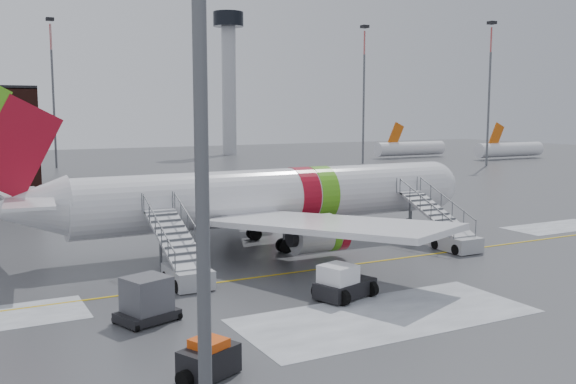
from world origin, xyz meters
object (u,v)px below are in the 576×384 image
uld_container (147,301)px  baggage_tractor (209,361)px  airstair_fwd (449,233)px  pushback_tug (343,283)px  airstair_aft (183,264)px  airliner (262,198)px

uld_container → baggage_tractor: bearing=-87.6°
baggage_tractor → airstair_fwd: bearing=29.4°
pushback_tug → baggage_tractor: size_ratio=1.21×
airstair_fwd → airstair_aft: 18.95m
uld_container → airliner: bearing=46.4°
airstair_fwd → airstair_aft: same height
airliner → airstair_aft: size_ratio=4.55×
airliner → baggage_tractor: 22.27m
airliner → baggage_tractor: size_ratio=12.17×
airstair_fwd → uld_container: (-22.49, -5.51, -0.11)m
airstair_aft → baggage_tractor: bearing=-104.6°
airstair_fwd → baggage_tractor: bearing=-150.6°
pushback_tug → baggage_tractor: (-9.37, -5.89, -0.19)m
pushback_tug → airliner: bearing=82.1°
airliner → airstair_fwd: 13.01m
airstair_aft → baggage_tractor: 12.93m
airstair_fwd → baggage_tractor: 25.48m
airliner → airstair_aft: airliner is taller
airliner → airstair_aft: 10.55m
airliner → airstair_fwd: airliner is taller
airstair_aft → airliner: bearing=39.4°
pushback_tug → baggage_tractor: 11.07m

